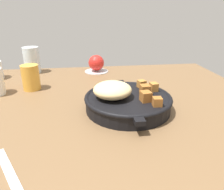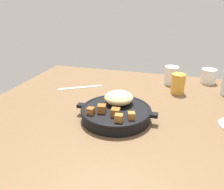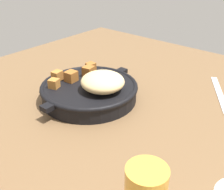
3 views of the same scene
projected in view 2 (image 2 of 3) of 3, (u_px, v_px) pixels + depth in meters
ground_plane at (112, 114)px, 86.28cm from camera, size 103.45×102.52×2.40cm
cast_iron_skillet at (116, 111)px, 79.42cm from camera, size 29.07×24.73×8.50cm
butter_knife at (80, 87)px, 108.14cm from camera, size 18.80×12.05×0.36cm
white_creamer_pitcher at (171, 75)px, 111.37cm from camera, size 6.69×6.69×8.82cm
ceramic_mug_white at (208, 76)px, 113.11cm from camera, size 7.37×7.37×7.08cm
juice_glass_amber at (178, 84)px, 100.46cm from camera, size 6.08×6.08×8.87cm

